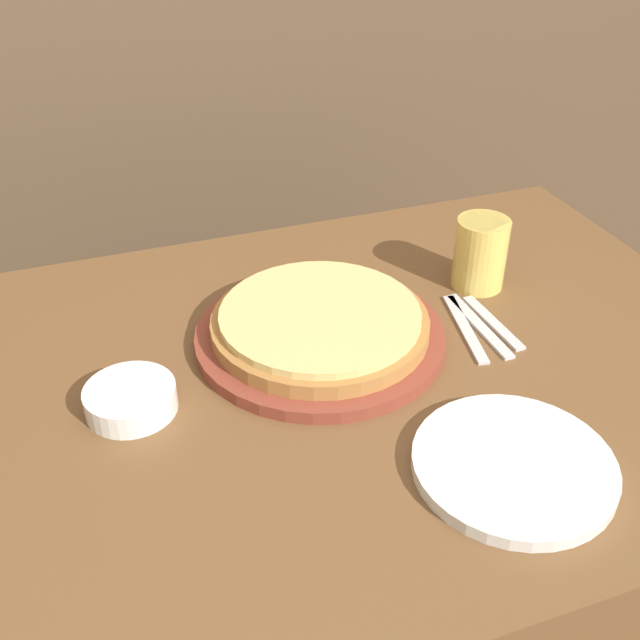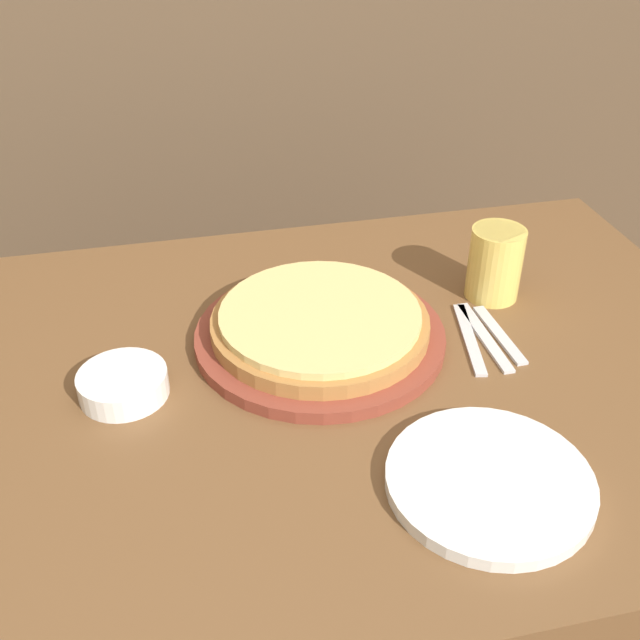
# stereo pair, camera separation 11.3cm
# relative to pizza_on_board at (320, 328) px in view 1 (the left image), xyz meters

# --- Properties ---
(dining_table) EXTENTS (1.34, 0.92, 0.71)m
(dining_table) POSITION_rel_pizza_on_board_xyz_m (-0.02, -0.07, -0.38)
(dining_table) COLOR brown
(dining_table) RESTS_ON ground_plane
(pizza_on_board) EXTENTS (0.38, 0.38, 0.06)m
(pizza_on_board) POSITION_rel_pizza_on_board_xyz_m (0.00, 0.00, 0.00)
(pizza_on_board) COLOR brown
(pizza_on_board) RESTS_ON dining_table
(beer_glass) EXTENTS (0.09, 0.09, 0.12)m
(beer_glass) POSITION_rel_pizza_on_board_xyz_m (0.31, 0.07, 0.04)
(beer_glass) COLOR #E5C65B
(beer_glass) RESTS_ON dining_table
(dinner_plate) EXTENTS (0.25, 0.25, 0.02)m
(dinner_plate) POSITION_rel_pizza_on_board_xyz_m (0.13, -0.34, -0.02)
(dinner_plate) COLOR white
(dinner_plate) RESTS_ON dining_table
(side_bowl) EXTENTS (0.13, 0.13, 0.04)m
(side_bowl) POSITION_rel_pizza_on_board_xyz_m (-0.30, -0.06, -0.01)
(side_bowl) COLOR white
(side_bowl) RESTS_ON dining_table
(fork) EXTENTS (0.05, 0.19, 0.00)m
(fork) POSITION_rel_pizza_on_board_xyz_m (0.23, -0.05, -0.02)
(fork) COLOR silver
(fork) RESTS_ON dining_table
(dinner_knife) EXTENTS (0.02, 0.19, 0.00)m
(dinner_knife) POSITION_rel_pizza_on_board_xyz_m (0.25, -0.05, -0.02)
(dinner_knife) COLOR silver
(dinner_knife) RESTS_ON dining_table
(spoon) EXTENTS (0.02, 0.16, 0.00)m
(spoon) POSITION_rel_pizza_on_board_xyz_m (0.28, -0.05, -0.02)
(spoon) COLOR silver
(spoon) RESTS_ON dining_table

